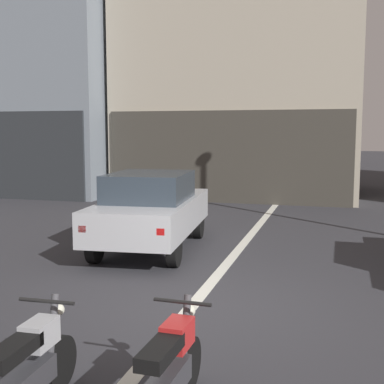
% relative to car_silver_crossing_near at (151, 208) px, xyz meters
% --- Properties ---
extents(ground_plane, '(120.00, 120.00, 0.00)m').
position_rel_car_silver_crossing_near_xyz_m(ground_plane, '(1.78, -3.13, -0.89)').
color(ground_plane, '#333338').
extents(lane_centre_line, '(0.20, 18.00, 0.01)m').
position_rel_car_silver_crossing_near_xyz_m(lane_centre_line, '(1.78, 2.87, -0.88)').
color(lane_centre_line, silver).
rests_on(lane_centre_line, ground).
extents(building_corner_left, '(10.72, 9.66, 14.11)m').
position_rel_car_silver_crossing_near_xyz_m(building_corner_left, '(-9.95, 10.96, 6.16)').
color(building_corner_left, gray).
rests_on(building_corner_left, ground).
extents(building_mid_block, '(8.90, 7.30, 12.26)m').
position_rel_car_silver_crossing_near_xyz_m(building_mid_block, '(0.02, 10.96, 5.23)').
color(building_mid_block, '#B2A893').
rests_on(building_mid_block, ground).
extents(car_silver_crossing_near, '(2.13, 4.24, 1.64)m').
position_rel_car_silver_crossing_near_xyz_m(car_silver_crossing_near, '(0.00, 0.00, 0.00)').
color(car_silver_crossing_near, black).
rests_on(car_silver_crossing_near, ground).
extents(motorcycle_silver_row_left_mid, '(0.55, 1.67, 0.98)m').
position_rel_car_silver_crossing_near_xyz_m(motorcycle_silver_row_left_mid, '(1.21, -6.29, -0.43)').
color(motorcycle_silver_row_left_mid, black).
rests_on(motorcycle_silver_row_left_mid, ground).
extents(motorcycle_red_row_centre, '(0.55, 1.67, 0.98)m').
position_rel_car_silver_crossing_near_xyz_m(motorcycle_red_row_centre, '(2.39, -5.98, -0.43)').
color(motorcycle_red_row_centre, black).
rests_on(motorcycle_red_row_centre, ground).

